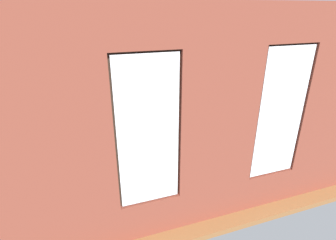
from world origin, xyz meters
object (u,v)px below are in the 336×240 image
Objects in this scene: potted_plant_corner_far_left at (318,136)px; potted_plant_foreground_right at (54,113)px; couch_by_window at (190,181)px; tv_flatscreen at (32,143)px; potted_plant_beside_window_right at (88,175)px; potted_plant_corner_near_left at (225,98)px; potted_plant_by_left_couch at (224,113)px; media_console at (37,169)px; potted_plant_mid_room_small at (189,118)px; coffee_table at (155,138)px; remote_gray at (167,131)px; papasan_chair at (130,116)px; potted_plant_between_couches at (247,157)px; potted_plant_near_tv at (58,165)px; couch_left at (263,131)px; cup_ceramic at (160,136)px.

potted_plant_corner_far_left is 1.19× the size of potted_plant_foreground_right.
couch_by_window is 1.58× the size of tv_flatscreen.
potted_plant_beside_window_right is 1.51× the size of potted_plant_corner_near_left.
potted_plant_by_left_couch is at bearing -130.47° from couch_by_window.
potted_plant_mid_room_small is (-4.13, -1.43, 0.04)m from media_console.
coffee_table is at bearing 142.88° from potted_plant_foreground_right.
papasan_chair reaches higher than remote_gray.
couch_by_window reaches higher than coffee_table.
potted_plant_between_couches is (-0.05, 2.93, 0.27)m from potted_plant_mid_room_small.
potted_plant_foreground_right reaches higher than potted_plant_mid_room_small.
remote_gray is at bearing -38.02° from potted_plant_corner_far_left.
tv_flatscreen is at bearing -19.79° from potted_plant_between_couches.
potted_plant_between_couches is at bearing 172.50° from potted_plant_near_tv.
couch_left is at bearing -153.03° from couch_by_window.
potted_plant_between_couches is (-4.18, 1.50, -0.30)m from tv_flatscreen.
tv_flatscreen is (0.00, -0.00, 0.62)m from media_console.
couch_left is at bearing 157.06° from potted_plant_foreground_right.
coffee_table is at bearing -100.21° from couch_left.
potted_plant_foreground_right is (2.79, -1.68, 0.23)m from remote_gray.
potted_plant_between_couches is (-3.64, 0.48, -0.28)m from potted_plant_near_tv.
potted_plant_mid_room_small is (-1.72, 0.45, -0.14)m from papasan_chair.
remote_gray is 0.31× the size of potted_plant_by_left_couch.
tv_flatscreen reaches higher than potted_plant_by_left_couch.
potted_plant_by_left_couch is at bearing 167.56° from papasan_chair.
potted_plant_mid_room_small is 0.31× the size of potted_plant_corner_far_left.
tv_flatscreen is at bearing 19.08° from potted_plant_mid_room_small.
potted_plant_corner_far_left reaches higher than potted_plant_foreground_right.
potted_plant_between_couches reaches higher than tv_flatscreen.
tv_flatscreen is (2.86, -1.56, 0.54)m from couch_by_window.
couch_left reaches higher than potted_plant_mid_room_small.
papasan_chair is 0.69× the size of potted_plant_beside_window_right.
potted_plant_mid_room_small is at bearing -61.63° from potted_plant_corner_far_left.
potted_plant_corner_far_left is (-5.81, 1.67, -0.02)m from tv_flatscreen.
tv_flatscreen is 0.71× the size of potted_plant_beside_window_right.
coffee_table is 2.34m from potted_plant_between_couches.
tv_flatscreen is at bearing 13.42° from potted_plant_by_left_couch.
coffee_table is 14.45× the size of cup_ceramic.
potted_plant_near_tv is (-0.24, 3.16, 0.16)m from potted_plant_foreground_right.
couch_left is 1.74× the size of tv_flatscreen.
cup_ceramic is 1.75m from papasan_chair.
potted_plant_beside_window_right reaches higher than potted_plant_corner_far_left.
potted_plant_between_couches is at bearing 65.99° from potted_plant_corner_near_left.
potted_plant_corner_near_left is (-3.10, -1.86, 0.14)m from coffee_table.
papasan_chair is at bearing -122.76° from potted_plant_near_tv.
potted_plant_foreground_right reaches higher than couch_left.
coffee_table is at bearing 30.99° from potted_plant_corner_near_left.
cup_ceramic is at bearing -98.08° from couch_left.
coffee_table is at bearing -173.51° from tv_flatscreen.
remote_gray is 3.00m from potted_plant_beside_window_right.
couch_by_window is 4.51m from potted_plant_foreground_right.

